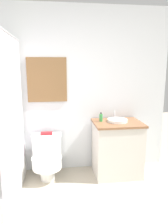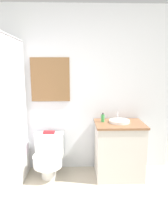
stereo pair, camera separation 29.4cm
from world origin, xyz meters
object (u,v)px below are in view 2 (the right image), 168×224
at_px(soap_bottle, 103,118).
at_px(book_on_tank, 49,132).
at_px(sink, 119,121).
at_px(toilet, 49,155).

bearing_deg(soap_bottle, book_on_tank, 173.78).
xyz_separation_m(sink, soap_bottle, (-0.24, 0.05, 0.04)).
relative_size(sink, book_on_tank, 1.90).
relative_size(toilet, book_on_tank, 3.63).
bearing_deg(book_on_tank, toilet, -90.00).
relative_size(toilet, sink, 1.91).
distance_m(toilet, soap_bottle, 0.97).
height_order(toilet, book_on_tank, book_on_tank).
relative_size(sink, soap_bottle, 2.43).
height_order(sink, soap_bottle, soap_bottle).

